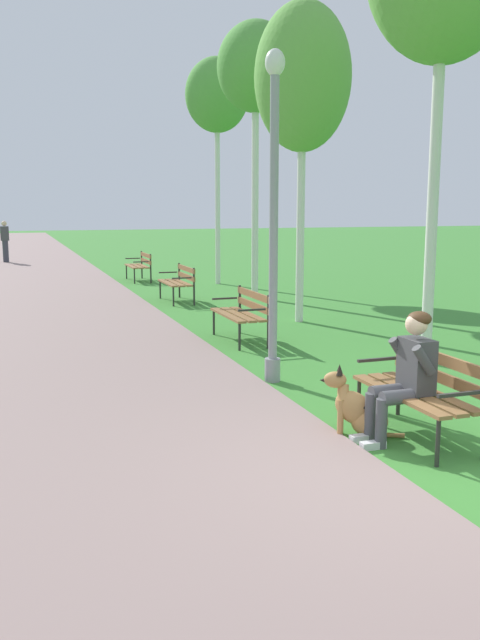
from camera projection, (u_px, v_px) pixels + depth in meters
name	position (u px, v px, depth m)	size (l,w,h in m)	color
ground_plane	(420.00, 479.00, 5.52)	(120.00, 120.00, 0.00)	#3D8433
paved_path	(32.00, 261.00, 27.16)	(4.20, 60.00, 0.04)	gray
park_bench_near	(423.00, 386.00, 6.43)	(0.55, 1.50, 0.85)	olive
park_bench_mid	(243.00, 311.00, 11.07)	(0.55, 1.50, 0.85)	olive
park_bench_far	(179.00, 280.00, 15.67)	(0.55, 1.50, 0.85)	olive
park_bench_furthest	(140.00, 264.00, 20.02)	(0.55, 1.50, 0.85)	olive
person_seated_on_near_bench	(406.00, 372.00, 6.31)	(0.74, 0.49, 1.25)	#4C4C51
dog_shepherd	(359.00, 411.00, 6.50)	(0.77, 0.49, 0.71)	#B27F47
lamp_post_near	(274.00, 216.00, 8.24)	(0.24, 0.24, 4.06)	gray
birch_tree_third	(303.00, 79.00, 12.29)	(1.79, 1.82, 5.90)	silver
birch_tree_fourth	(256.00, 69.00, 15.50)	(1.79, 1.88, 6.44)	silver
birch_tree_fifth	(217.00, 97.00, 18.53)	(1.78, 1.53, 6.28)	silver
pedestrian_distant	(5.00, 242.00, 26.25)	(0.32, 0.22, 1.65)	#383842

